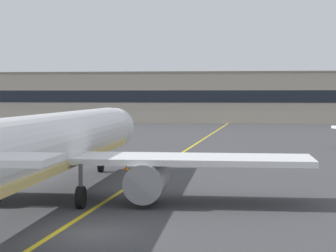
{
  "coord_description": "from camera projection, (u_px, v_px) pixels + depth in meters",
  "views": [
    {
      "loc": [
        6.75,
        -28.19,
        6.53
      ],
      "look_at": [
        2.42,
        10.37,
        4.56
      ],
      "focal_mm": 65.69,
      "sensor_mm": 36.0,
      "label": 1
    }
  ],
  "objects": [
    {
      "name": "ground_plane",
      "position": [
        93.0,
        233.0,
        29.07
      ],
      "size": [
        400.0,
        400.0,
        0.0
      ],
      "primitive_type": "plane",
      "color": "#3D3D3F"
    },
    {
      "name": "taxiway_centreline",
      "position": [
        166.0,
        163.0,
        58.84
      ],
      "size": [
        10.65,
        179.72,
        0.01
      ],
      "primitive_type": "cube",
      "rotation": [
        0.0,
        0.0,
        -0.06
      ],
      "color": "yellow",
      "rests_on": "ground"
    },
    {
      "name": "airliner_foreground",
      "position": [
        47.0,
        147.0,
        37.27
      ],
      "size": [
        32.02,
        41.41,
        11.65
      ],
      "color": "white",
      "rests_on": "ground"
    },
    {
      "name": "safety_cone_by_nose_gear",
      "position": [
        127.0,
        167.0,
        53.17
      ],
      "size": [
        0.44,
        0.44,
        0.55
      ],
      "color": "orange",
      "rests_on": "ground"
    },
    {
      "name": "terminal_building",
      "position": [
        220.0,
        97.0,
        146.29
      ],
      "size": [
        130.72,
        12.4,
        11.96
      ],
      "color": "#B2A893",
      "rests_on": "ground"
    }
  ]
}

